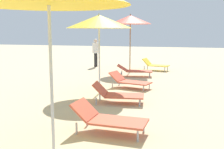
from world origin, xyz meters
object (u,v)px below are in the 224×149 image
object	(u,v)px
lounger_third_shoreside	(108,118)
lounger_fourth_shoreside	(129,81)
lounger_fourth_inland	(117,94)
person_walking_near	(96,50)
umbrella_farthest	(130,20)
lounger_farthest_shoreside	(155,65)
umbrella_fourth	(99,22)
lounger_farthest_inland	(134,70)

from	to	relation	value
lounger_third_shoreside	lounger_fourth_shoreside	size ratio (longest dim) A/B	0.95
lounger_fourth_shoreside	lounger_fourth_inland	bearing A→B (deg)	-72.74
person_walking_near	umbrella_farthest	bearing A→B (deg)	-27.86
person_walking_near	lounger_fourth_shoreside	bearing A→B (deg)	-52.10
lounger_fourth_inland	lounger_farthest_shoreside	bearing A→B (deg)	80.30
lounger_fourth_inland	umbrella_farthest	bearing A→B (deg)	90.75
lounger_third_shoreside	lounger_farthest_shoreside	bearing A→B (deg)	93.47
lounger_farthest_shoreside	umbrella_farthest	bearing A→B (deg)	-124.72
lounger_third_shoreside	lounger_farthest_shoreside	world-z (taller)	lounger_third_shoreside
lounger_farthest_shoreside	person_walking_near	bearing A→B (deg)	-179.00
lounger_fourth_shoreside	lounger_farthest_shoreside	xyz separation A→B (m)	(0.32, 4.63, 0.04)
lounger_fourth_shoreside	lounger_fourth_inland	size ratio (longest dim) A/B	1.05
umbrella_fourth	lounger_fourth_shoreside	xyz separation A→B (m)	(0.74, 1.09, -2.00)
lounger_farthest_shoreside	lounger_farthest_inland	world-z (taller)	lounger_farthest_shoreside
umbrella_farthest	lounger_farthest_inland	world-z (taller)	umbrella_farthest
lounger_third_shoreside	person_walking_near	distance (m)	10.20
umbrella_fourth	person_walking_near	xyz separation A→B (m)	(-2.30, 6.28, -1.33)
lounger_fourth_shoreside	person_walking_near	bearing A→B (deg)	134.60
lounger_fourth_shoreside	umbrella_farthest	bearing A→B (deg)	116.14
lounger_third_shoreside	umbrella_fourth	distance (m)	4.01
lounger_third_shoreside	lounger_fourth_inland	distance (m)	2.28
lounger_farthest_shoreside	lounger_fourth_shoreside	bearing A→B (deg)	-83.59
umbrella_farthest	person_walking_near	distance (m)	3.22
lounger_fourth_shoreside	person_walking_near	xyz separation A→B (m)	(-3.04, 5.19, 0.67)
umbrella_fourth	lounger_third_shoreside	bearing A→B (deg)	-68.85
umbrella_fourth	umbrella_farthest	bearing A→B (deg)	90.18
umbrella_farthest	lounger_fourth_inland	bearing A→B (deg)	-81.31
umbrella_fourth	lounger_fourth_inland	world-z (taller)	umbrella_fourth
umbrella_farthest	lounger_farthest_shoreside	bearing A→B (deg)	44.92
umbrella_fourth	lounger_fourth_inland	size ratio (longest dim) A/B	1.73
umbrella_fourth	lounger_fourth_shoreside	size ratio (longest dim) A/B	1.65
umbrella_fourth	person_walking_near	size ratio (longest dim) A/B	1.64
umbrella_fourth	lounger_farthest_shoreside	world-z (taller)	umbrella_fourth
umbrella_fourth	lounger_fourth_inland	distance (m)	2.40
lounger_fourth_inland	lounger_farthest_inland	bearing A→B (deg)	87.55
lounger_fourth_shoreside	lounger_farthest_inland	xyz separation A→B (m)	(-0.33, 2.49, 0.02)
lounger_third_shoreside	lounger_fourth_shoreside	xyz separation A→B (m)	(-0.52, 4.35, -0.04)
lounger_fourth_shoreside	person_walking_near	world-z (taller)	person_walking_near
lounger_third_shoreside	umbrella_farthest	xyz separation A→B (m)	(-1.27, 7.91, 2.20)
lounger_farthest_shoreside	person_walking_near	world-z (taller)	person_walking_near
person_walking_near	umbrella_fourth	bearing A→B (deg)	-62.34
lounger_fourth_inland	lounger_farthest_shoreside	xyz separation A→B (m)	(0.21, 6.74, 0.03)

